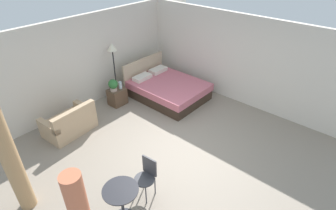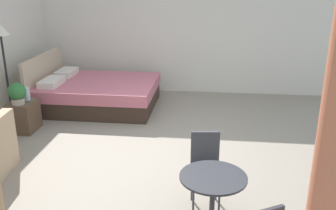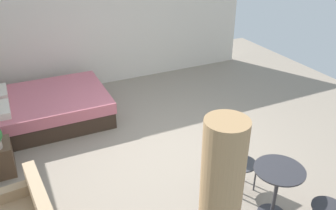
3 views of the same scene
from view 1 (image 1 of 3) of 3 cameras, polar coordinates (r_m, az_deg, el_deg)
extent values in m
cube|color=gray|center=(6.43, 0.78, -9.91)|extent=(9.33, 9.70, 0.02)
cube|color=silver|center=(7.97, -18.04, 8.46)|extent=(9.33, 0.12, 2.60)
cube|color=silver|center=(8.06, 15.78, 9.10)|extent=(0.12, 6.70, 2.60)
cube|color=#38281E|center=(8.39, 0.18, 2.57)|extent=(1.67, 2.15, 0.31)
cube|color=#C66675|center=(8.27, 0.18, 4.14)|extent=(1.71, 2.19, 0.21)
cube|color=tan|center=(8.91, -5.20, 6.88)|extent=(1.72, 0.07, 1.02)
cube|color=silver|center=(8.45, -5.53, 5.91)|extent=(0.60, 0.32, 0.12)
cube|color=silver|center=(8.91, -2.12, 7.49)|extent=(0.60, 0.32, 0.12)
cube|color=tan|center=(7.36, -20.37, -4.02)|extent=(1.27, 0.88, 0.39)
cube|color=tan|center=(6.91, -19.42, -2.35)|extent=(1.22, 0.24, 0.40)
cube|color=tan|center=(7.45, -17.49, -0.44)|extent=(0.20, 0.80, 0.15)
cube|color=tan|center=(7.01, -24.26, -4.22)|extent=(0.20, 0.80, 0.15)
cube|color=brown|center=(8.15, -10.80, 1.76)|extent=(0.48, 0.41, 0.50)
cylinder|color=tan|center=(7.96, -11.56, 3.34)|extent=(0.20, 0.20, 0.10)
sphere|color=#2D6B33|center=(7.88, -11.69, 4.41)|extent=(0.28, 0.28, 0.28)
cylinder|color=silver|center=(8.01, -10.18, 4.18)|extent=(0.10, 0.10, 0.22)
cylinder|color=black|center=(8.67, -10.73, 1.90)|extent=(0.31, 0.31, 0.02)
cylinder|color=black|center=(8.31, -11.26, 6.50)|extent=(0.04, 0.04, 1.52)
cone|color=beige|center=(7.99, -11.91, 12.08)|extent=(0.29, 0.29, 0.20)
cylinder|color=#2D2D33|center=(5.01, -9.74, -20.26)|extent=(0.05, 0.05, 0.72)
cylinder|color=#2D2D33|center=(4.73, -10.17, -17.50)|extent=(0.62, 0.62, 0.02)
cylinder|color=#3F3F44|center=(5.40, -7.14, -17.37)|extent=(0.02, 0.02, 0.43)
cylinder|color=#3F3F44|center=(5.27, -4.72, -18.76)|extent=(0.02, 0.02, 0.43)
cylinder|color=#3F3F44|center=(5.53, -5.19, -15.62)|extent=(0.02, 0.02, 0.43)
cylinder|color=#3F3F44|center=(5.41, -2.79, -16.91)|extent=(0.02, 0.02, 0.43)
cylinder|color=#3F3F44|center=(5.23, -5.08, -15.56)|extent=(0.44, 0.44, 0.02)
cube|color=#3F3F44|center=(5.17, -3.98, -12.89)|extent=(0.06, 0.32, 0.40)
cylinder|color=tan|center=(5.25, -30.75, -9.85)|extent=(0.29, 0.29, 2.35)
camera|label=2|loc=(3.46, -59.69, -19.30)|focal=39.78mm
camera|label=3|loc=(5.38, -56.66, 8.33)|focal=37.63mm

